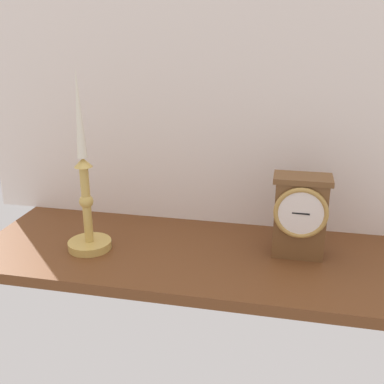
{
  "coord_description": "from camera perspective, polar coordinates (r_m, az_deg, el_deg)",
  "views": [
    {
      "loc": [
        17.39,
        -89.66,
        46.6
      ],
      "look_at": [
        -1.73,
        0.0,
        14.0
      ],
      "focal_mm": 42.85,
      "sensor_mm": 36.0,
      "label": 1
    }
  ],
  "objects": [
    {
      "name": "ground_plane",
      "position": [
        1.03,
        0.95,
        -8.05
      ],
      "size": [
        100.0,
        36.0,
        2.4
      ],
      "primitive_type": "cube",
      "color": "brown"
    },
    {
      "name": "back_wall",
      "position": [
        1.1,
        2.94,
        12.22
      ],
      "size": [
        120.0,
        2.0,
        65.0
      ],
      "primitive_type": "cube",
      "color": "silver",
      "rests_on": "ground_plane"
    },
    {
      "name": "candlestick_tall_left",
      "position": [
        1.02,
        -13.04,
        -0.98
      ],
      "size": [
        9.66,
        9.66,
        39.63
      ],
      "color": "tan",
      "rests_on": "ground_plane"
    },
    {
      "name": "mantel_clock",
      "position": [
        1.0,
        13.3,
        -2.83
      ],
      "size": [
        12.07,
        7.77,
        17.99
      ],
      "color": "brown",
      "rests_on": "ground_plane"
    }
  ]
}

